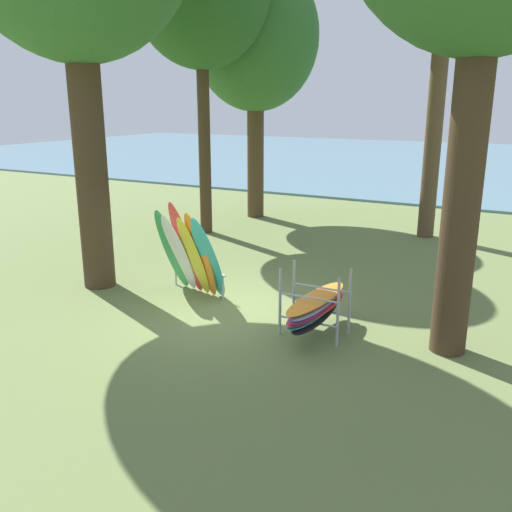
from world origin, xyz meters
TOP-DOWN VIEW (x-y plane):
  - ground_plane at (0.00, 0.00)m, footprint 80.00×80.00m
  - lake_water at (0.00, 31.51)m, footprint 80.00×36.00m
  - tree_far_right_back at (-3.90, 8.69)m, footprint 4.32×4.32m
  - leaning_board_pile at (-1.04, 0.44)m, footprint 1.71×1.10m
  - board_storage_rack at (2.13, -0.17)m, footprint 1.15×2.13m

SIDE VIEW (x-z plane):
  - ground_plane at x=0.00m, z-range 0.00..0.00m
  - lake_water at x=0.00m, z-range 0.00..0.10m
  - board_storage_rack at x=2.13m, z-range -0.07..1.18m
  - leaning_board_pile at x=-1.04m, z-range -0.11..2.02m
  - tree_far_right_back at x=-3.90m, z-range 1.80..10.49m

